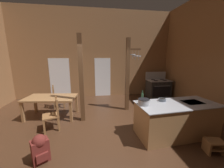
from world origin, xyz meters
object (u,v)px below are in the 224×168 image
at_px(dining_table, 51,99).
at_px(mixing_bowl_on_counter, 162,100).
at_px(ladderback_chair_by_post, 57,97).
at_px(backpack, 40,148).
at_px(stockpot_on_counter, 144,102).
at_px(step_stool, 214,145).
at_px(kitchen_island, 176,119).
at_px(stove_range, 158,88).
at_px(ladderback_chair_near_window, 53,115).
at_px(bottle_tall_on_counter, 142,97).

bearing_deg(dining_table, mixing_bowl_on_counter, -23.22).
relative_size(ladderback_chair_by_post, backpack, 1.59).
bearing_deg(ladderback_chair_by_post, stockpot_on_counter, -42.91).
bearing_deg(step_stool, backpack, 174.90).
relative_size(step_stool, mixing_bowl_on_counter, 2.02).
distance_m(step_stool, mixing_bowl_on_counter, 1.48).
relative_size(kitchen_island, backpack, 3.72).
bearing_deg(stockpot_on_counter, backpack, -168.57).
height_order(dining_table, backpack, dining_table).
xyz_separation_m(stove_range, ladderback_chair_near_window, (-4.62, -2.45, -0.03)).
distance_m(step_stool, bottle_tall_on_counter, 1.90).
height_order(step_stool, ladderback_chair_by_post, ladderback_chair_by_post).
relative_size(step_stool, bottle_tall_on_counter, 1.32).
relative_size(backpack, bottle_tall_on_counter, 1.91).
relative_size(ladderback_chair_near_window, ladderback_chair_by_post, 1.00).
height_order(dining_table, bottle_tall_on_counter, bottle_tall_on_counter).
xyz_separation_m(kitchen_island, mixing_bowl_on_counter, (-0.31, 0.24, 0.49)).
bearing_deg(ladderback_chair_by_post, ladderback_chair_near_window, -80.71).
bearing_deg(stockpot_on_counter, kitchen_island, -1.51).
distance_m(stove_range, dining_table, 5.14).
bearing_deg(backpack, dining_table, 99.60).
xyz_separation_m(dining_table, ladderback_chair_near_window, (0.27, -0.87, -0.20)).
bearing_deg(backpack, ladderback_chair_by_post, 97.09).
height_order(dining_table, ladderback_chair_near_window, ladderback_chair_near_window).
bearing_deg(mixing_bowl_on_counter, stockpot_on_counter, -161.58).
xyz_separation_m(ladderback_chair_near_window, bottle_tall_on_counter, (2.53, -0.54, 0.58)).
xyz_separation_m(stove_range, ladderback_chair_by_post, (-4.91, -0.67, -0.03)).
xyz_separation_m(step_stool, stockpot_on_counter, (-1.37, 0.82, 0.81)).
relative_size(step_stool, ladderback_chair_by_post, 0.43).
height_order(step_stool, stockpot_on_counter, stockpot_on_counter).
xyz_separation_m(dining_table, stockpot_on_counter, (2.75, -1.66, 0.34)).
bearing_deg(ladderback_chair_near_window, backpack, -86.04).
relative_size(dining_table, mixing_bowl_on_counter, 8.90).
bearing_deg(kitchen_island, step_stool, -61.64).
bearing_deg(step_stool, stockpot_on_counter, 149.19).
bearing_deg(mixing_bowl_on_counter, ladderback_chair_near_window, 169.48).
height_order(kitchen_island, dining_table, kitchen_island).
bearing_deg(ladderback_chair_by_post, kitchen_island, -34.99).
height_order(stove_range, ladderback_chair_near_window, stove_range).
relative_size(kitchen_island, ladderback_chair_by_post, 2.34).
relative_size(ladderback_chair_by_post, mixing_bowl_on_counter, 4.69).
height_order(step_stool, mixing_bowl_on_counter, mixing_bowl_on_counter).
bearing_deg(mixing_bowl_on_counter, kitchen_island, -37.54).
relative_size(step_stool, stockpot_on_counter, 1.13).
xyz_separation_m(step_stool, ladderback_chair_by_post, (-4.13, 3.38, 0.27)).
xyz_separation_m(ladderback_chair_near_window, backpack, (0.09, -1.27, -0.14)).
distance_m(step_stool, ladderback_chair_by_post, 5.35).
distance_m(stove_range, mixing_bowl_on_counter, 3.41).
xyz_separation_m(stove_range, bottle_tall_on_counter, (-2.09, -2.99, 0.55)).
bearing_deg(kitchen_island, ladderback_chair_near_window, 166.61).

